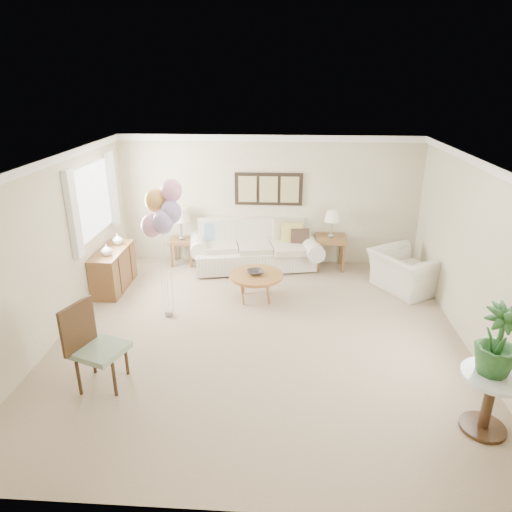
# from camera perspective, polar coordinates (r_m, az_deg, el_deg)

# --- Properties ---
(ground_plane) EXTENTS (6.00, 6.00, 0.00)m
(ground_plane) POSITION_cam_1_polar(r_m,az_deg,el_deg) (6.98, 0.54, -9.89)
(ground_plane) COLOR tan
(room_shell) EXTENTS (6.04, 6.04, 2.60)m
(room_shell) POSITION_cam_1_polar(r_m,az_deg,el_deg) (6.38, -0.35, 3.15)
(room_shell) COLOR beige
(room_shell) RESTS_ON ground
(wall_art_triptych) EXTENTS (1.35, 0.06, 0.65)m
(wall_art_triptych) POSITION_cam_1_polar(r_m,az_deg,el_deg) (9.16, 1.58, 8.35)
(wall_art_triptych) COLOR black
(wall_art_triptych) RESTS_ON ground
(sofa) EXTENTS (2.78, 1.41, 0.96)m
(sofa) POSITION_cam_1_polar(r_m,az_deg,el_deg) (9.24, -0.14, 0.89)
(sofa) COLOR beige
(sofa) RESTS_ON ground
(end_table_left) EXTENTS (0.50, 0.45, 0.55)m
(end_table_left) POSITION_cam_1_polar(r_m,az_deg,el_deg) (9.46, -9.20, 1.62)
(end_table_left) COLOR brown
(end_table_left) RESTS_ON ground
(end_table_right) EXTENTS (0.61, 0.55, 0.67)m
(end_table_right) POSITION_cam_1_polar(r_m,az_deg,el_deg) (9.24, 9.33, 1.78)
(end_table_right) COLOR brown
(end_table_right) RESTS_ON ground
(lamp_left) EXTENTS (0.36, 0.36, 0.64)m
(lamp_left) POSITION_cam_1_polar(r_m,az_deg,el_deg) (9.29, -9.41, 4.98)
(lamp_left) COLOR gray
(lamp_left) RESTS_ON end_table_left
(lamp_right) EXTENTS (0.31, 0.31, 0.54)m
(lamp_right) POSITION_cam_1_polar(r_m,az_deg,el_deg) (9.08, 9.53, 4.87)
(lamp_right) COLOR gray
(lamp_right) RESTS_ON end_table_right
(coffee_table) EXTENTS (0.93, 0.93, 0.47)m
(coffee_table) POSITION_cam_1_polar(r_m,az_deg,el_deg) (7.86, -0.01, -2.53)
(coffee_table) COLOR brown
(coffee_table) RESTS_ON ground
(decor_bowl) EXTENTS (0.34, 0.34, 0.07)m
(decor_bowl) POSITION_cam_1_polar(r_m,az_deg,el_deg) (7.83, -0.09, -2.05)
(decor_bowl) COLOR #2C2624
(decor_bowl) RESTS_ON coffee_table
(armchair) EXTENTS (1.42, 1.46, 0.73)m
(armchair) POSITION_cam_1_polar(r_m,az_deg,el_deg) (8.65, 18.22, -1.85)
(armchair) COLOR beige
(armchair) RESTS_ON ground
(side_table) EXTENTS (0.67, 0.67, 0.73)m
(side_table) POSITION_cam_1_polar(r_m,az_deg,el_deg) (5.64, 27.35, -14.47)
(side_table) COLOR silver
(side_table) RESTS_ON ground
(potted_plant) EXTENTS (0.57, 0.57, 0.78)m
(potted_plant) POSITION_cam_1_polar(r_m,az_deg,el_deg) (5.37, 28.03, -9.33)
(potted_plant) COLOR #204422
(potted_plant) RESTS_ON side_table
(accent_chair) EXTENTS (0.71, 0.71, 1.13)m
(accent_chair) POSITION_cam_1_polar(r_m,az_deg,el_deg) (6.03, -19.68, -10.28)
(accent_chair) COLOR gray
(accent_chair) RESTS_ON ground
(credenza) EXTENTS (0.46, 1.20, 0.74)m
(credenza) POSITION_cam_1_polar(r_m,az_deg,el_deg) (8.69, -17.38, -1.59)
(credenza) COLOR brown
(credenza) RESTS_ON ground
(vase_white) EXTENTS (0.21, 0.21, 0.20)m
(vase_white) POSITION_cam_1_polar(r_m,az_deg,el_deg) (8.31, -18.18, 0.74)
(vase_white) COLOR silver
(vase_white) RESTS_ON credenza
(vase_sage) EXTENTS (0.25, 0.25, 0.20)m
(vase_sage) POSITION_cam_1_polar(r_m,az_deg,el_deg) (8.79, -16.91, 2.03)
(vase_sage) COLOR beige
(vase_sage) RESTS_ON credenza
(balloon_cluster) EXTENTS (0.61, 0.53, 2.24)m
(balloon_cluster) POSITION_cam_1_polar(r_m,az_deg,el_deg) (6.97, -11.61, 5.54)
(balloon_cluster) COLOR gray
(balloon_cluster) RESTS_ON ground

